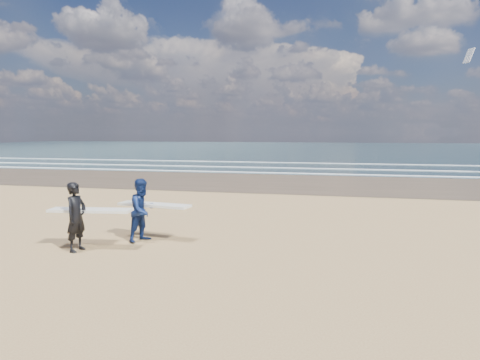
# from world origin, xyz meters

# --- Properties ---
(ocean) EXTENTS (220.00, 100.00, 0.02)m
(ocean) POSITION_xyz_m (20.00, 72.00, 0.01)
(ocean) COLOR #172D33
(ocean) RESTS_ON ground
(surfer_near) EXTENTS (2.25, 1.11, 1.82)m
(surfer_near) POSITION_xyz_m (0.52, 0.68, 0.92)
(surfer_near) COLOR black
(surfer_near) RESTS_ON ground
(surfer_far) EXTENTS (2.25, 1.28, 1.80)m
(surfer_far) POSITION_xyz_m (1.74, 2.00, 0.91)
(surfer_far) COLOR #0E1E4F
(surfer_far) RESTS_ON ground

